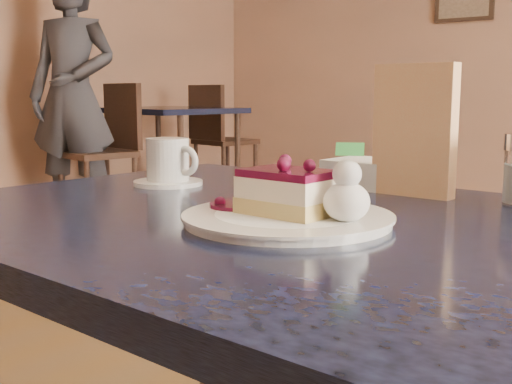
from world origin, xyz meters
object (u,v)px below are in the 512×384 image
Objects in this scene: dessert_plate at (288,219)px; coffee_set at (169,164)px; cheesecake_slice at (288,192)px; bg_table_far_left at (170,196)px; patron at (73,96)px; main_table at (309,273)px.

dessert_plate is 1.97× the size of coffee_set.
coffee_set is at bearing 155.53° from dessert_plate.
coffee_set reaches higher than dessert_plate.
coffee_set is at bearing 160.32° from cheesecake_slice.
dessert_plate is at bearing -33.91° from bg_table_far_left.
cheesecake_slice is at bearing -33.91° from bg_table_far_left.
cheesecake_slice is at bearing 135.00° from dessert_plate.
main_table is at bearing -55.87° from patron.
coffee_set reaches higher than cheesecake_slice.
bg_table_far_left is (-3.11, 3.05, -0.66)m from dessert_plate.
bg_table_far_left reaches higher than dessert_plate.
main_table is at bearing -33.42° from bg_table_far_left.
patron reaches higher than main_table.
dessert_plate is at bearing -56.50° from patron.
main_table is 9.07× the size of coffee_set.
coffee_set is 0.08× the size of patron.
patron reaches higher than coffee_set.
bg_table_far_left is at bearing 135.60° from dessert_plate.
dessert_plate is at bearing -24.47° from coffee_set.
coffee_set is at bearing 167.04° from main_table.
coffee_set is at bearing -57.65° from patron.
dessert_plate is 0.15× the size of patron.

